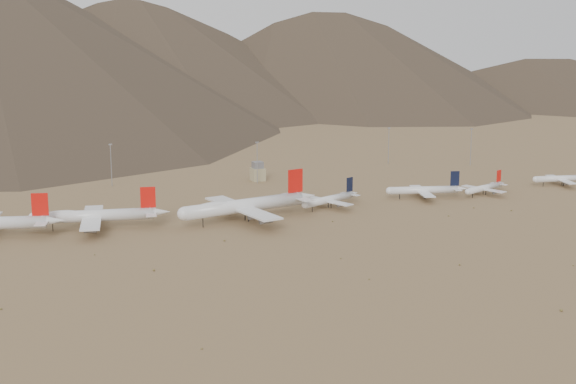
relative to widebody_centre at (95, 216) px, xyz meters
name	(u,v)px	position (x,y,z in m)	size (l,w,h in m)	color
ground	(288,229)	(84.14, -34.92, -6.74)	(3000.00, 3000.00, 0.00)	#A17E53
widebody_centre	(95,216)	(0.00, 0.00, 0.00)	(65.02, 50.99, 19.55)	silver
widebody_east	(245,205)	(70.82, -12.07, 1.26)	(77.55, 60.56, 23.21)	silver
narrowbody_a	(330,199)	(122.55, -1.26, -2.09)	(41.09, 30.86, 14.34)	silver
narrowbody_b	(425,190)	(181.46, -1.19, -1.77)	(45.06, 33.42, 15.31)	silver
narrowbody_c	(485,188)	(218.76, -5.01, -2.65)	(36.55, 27.32, 12.61)	silver
narrowbody_d	(564,178)	(278.74, -1.26, -2.33)	(40.49, 29.79, 13.58)	silver
control_tower	(258,172)	(114.14, 85.08, -1.43)	(8.00, 8.00, 12.00)	tan
mast_west	(111,163)	(27.06, 102.78, 7.46)	(2.00, 0.60, 25.70)	gray
mast_centre	(257,161)	(110.77, 76.88, 7.46)	(2.00, 0.60, 25.70)	gray
mast_east	(389,144)	(220.06, 107.70, 7.46)	(2.00, 0.60, 25.70)	gray
mast_far_east	(471,145)	(269.98, 81.35, 7.46)	(2.00, 0.60, 25.70)	gray
desert_scrub	(285,277)	(54.15, -103.85, -6.42)	(415.65, 148.21, 0.93)	brown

